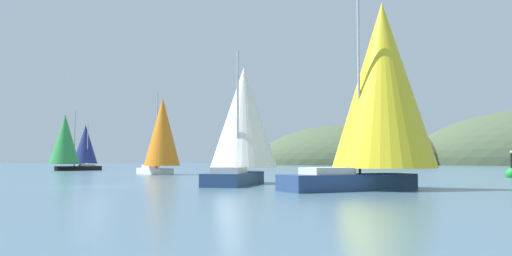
{
  "coord_description": "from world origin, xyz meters",
  "views": [
    {
      "loc": [
        17.29,
        -27.52,
        1.61
      ],
      "look_at": [
        0.0,
        38.49,
        5.71
      ],
      "focal_mm": 36.78,
      "sensor_mm": 36.0,
      "label": 1
    }
  ],
  "objects_px": {
    "sailboat_orange_sail": "(162,134)",
    "sailboat_navy_sail": "(86,145)",
    "sailboat_white_mainsail": "(243,122)",
    "sailboat_red_spinnaker": "(234,144)",
    "sailboat_yellow_sail": "(381,89)",
    "channel_buoy": "(512,173)",
    "sailboat_green_sail": "(66,141)"
  },
  "relations": [
    {
      "from": "sailboat_green_sail",
      "to": "sailboat_white_mainsail",
      "type": "bearing_deg",
      "value": -41.98
    },
    {
      "from": "sailboat_white_mainsail",
      "to": "sailboat_red_spinnaker",
      "type": "bearing_deg",
      "value": 107.96
    },
    {
      "from": "sailboat_green_sail",
      "to": "sailboat_orange_sail",
      "type": "bearing_deg",
      "value": -34.27
    },
    {
      "from": "sailboat_red_spinnaker",
      "to": "channel_buoy",
      "type": "xyz_separation_m",
      "value": [
        32.68,
        -21.56,
        -3.53
      ]
    },
    {
      "from": "sailboat_yellow_sail",
      "to": "channel_buoy",
      "type": "height_order",
      "value": "sailboat_yellow_sail"
    },
    {
      "from": "sailboat_green_sail",
      "to": "sailboat_orange_sail",
      "type": "distance_m",
      "value": 26.8
    },
    {
      "from": "channel_buoy",
      "to": "sailboat_green_sail",
      "type": "bearing_deg",
      "value": 164.93
    },
    {
      "from": "sailboat_yellow_sail",
      "to": "sailboat_red_spinnaker",
      "type": "bearing_deg",
      "value": 116.67
    },
    {
      "from": "sailboat_white_mainsail",
      "to": "channel_buoy",
      "type": "xyz_separation_m",
      "value": [
        20.04,
        17.42,
        -3.77
      ]
    },
    {
      "from": "sailboat_orange_sail",
      "to": "sailboat_navy_sail",
      "type": "xyz_separation_m",
      "value": [
        -28.8,
        30.55,
        -0.19
      ]
    },
    {
      "from": "sailboat_white_mainsail",
      "to": "sailboat_yellow_sail",
      "type": "bearing_deg",
      "value": -25.99
    },
    {
      "from": "sailboat_yellow_sail",
      "to": "sailboat_orange_sail",
      "type": "bearing_deg",
      "value": 136.62
    },
    {
      "from": "sailboat_white_mainsail",
      "to": "sailboat_orange_sail",
      "type": "bearing_deg",
      "value": 128.79
    },
    {
      "from": "sailboat_orange_sail",
      "to": "sailboat_green_sail",
      "type": "bearing_deg",
      "value": 145.73
    },
    {
      "from": "sailboat_white_mainsail",
      "to": "sailboat_navy_sail",
      "type": "distance_m",
      "value": 64.36
    },
    {
      "from": "sailboat_red_spinnaker",
      "to": "sailboat_orange_sail",
      "type": "bearing_deg",
      "value": -93.75
    },
    {
      "from": "sailboat_green_sail",
      "to": "channel_buoy",
      "type": "distance_m",
      "value": 58.37
    },
    {
      "from": "sailboat_orange_sail",
      "to": "sailboat_yellow_sail",
      "type": "xyz_separation_m",
      "value": [
        23.24,
        -21.96,
        1.17
      ]
    },
    {
      "from": "sailboat_navy_sail",
      "to": "sailboat_red_spinnaker",
      "type": "distance_m",
      "value": 31.53
    },
    {
      "from": "sailboat_navy_sail",
      "to": "channel_buoy",
      "type": "distance_m",
      "value": 70.04
    },
    {
      "from": "sailboat_red_spinnaker",
      "to": "channel_buoy",
      "type": "bearing_deg",
      "value": -33.42
    },
    {
      "from": "channel_buoy",
      "to": "sailboat_red_spinnaker",
      "type": "bearing_deg",
      "value": 146.58
    },
    {
      "from": "sailboat_green_sail",
      "to": "sailboat_yellow_sail",
      "type": "xyz_separation_m",
      "value": [
        45.39,
        -37.05,
        1.16
      ]
    },
    {
      "from": "sailboat_yellow_sail",
      "to": "sailboat_navy_sail",
      "type": "xyz_separation_m",
      "value": [
        -52.04,
        52.51,
        -1.36
      ]
    },
    {
      "from": "sailboat_yellow_sail",
      "to": "sailboat_white_mainsail",
      "type": "relative_size",
      "value": 1.21
    },
    {
      "from": "sailboat_white_mainsail",
      "to": "sailboat_navy_sail",
      "type": "xyz_separation_m",
      "value": [
        -42.84,
        48.03,
        -0.03
      ]
    },
    {
      "from": "sailboat_white_mainsail",
      "to": "sailboat_navy_sail",
      "type": "bearing_deg",
      "value": 131.73
    },
    {
      "from": "sailboat_green_sail",
      "to": "sailboat_yellow_sail",
      "type": "relative_size",
      "value": 0.83
    },
    {
      "from": "sailboat_green_sail",
      "to": "sailboat_navy_sail",
      "type": "bearing_deg",
      "value": 113.27
    },
    {
      "from": "sailboat_white_mainsail",
      "to": "sailboat_green_sail",
      "type": "bearing_deg",
      "value": 138.02
    },
    {
      "from": "sailboat_navy_sail",
      "to": "sailboat_red_spinnaker",
      "type": "relative_size",
      "value": 1.01
    },
    {
      "from": "sailboat_white_mainsail",
      "to": "sailboat_red_spinnaker",
      "type": "xyz_separation_m",
      "value": [
        -12.64,
        38.99,
        -0.23
      ]
    }
  ]
}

